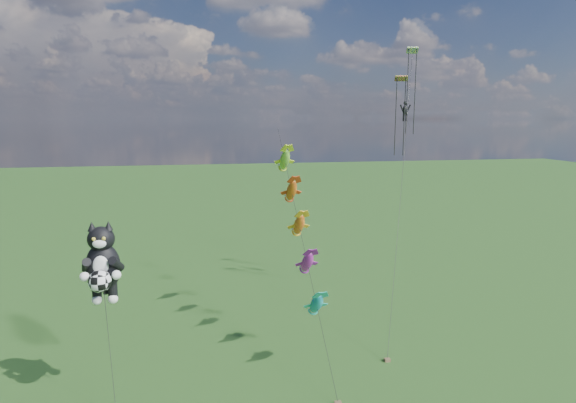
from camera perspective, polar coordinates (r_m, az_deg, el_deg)
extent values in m
plane|color=#10360D|center=(34.03, -19.10, -19.90)|extent=(300.00, 300.00, 0.00)
cylinder|color=black|center=(30.72, -20.34, -16.39)|extent=(0.76, 2.67, 6.33)
ellipsoid|color=black|center=(30.60, -21.05, -7.26)|extent=(2.34, 2.07, 2.91)
ellipsoid|color=black|center=(30.07, -21.28, -4.15)|extent=(1.84, 1.73, 1.48)
cone|color=black|center=(29.99, -22.23, -2.73)|extent=(0.62, 0.62, 0.55)
cone|color=black|center=(29.82, -20.51, -2.69)|extent=(0.62, 0.62, 0.55)
ellipsoid|color=white|center=(29.54, -21.47, -4.68)|extent=(0.83, 0.56, 0.53)
ellipsoid|color=white|center=(29.88, -21.31, -7.13)|extent=(0.97, 0.56, 1.20)
sphere|color=gold|center=(29.46, -22.05, -4.15)|extent=(0.22, 0.22, 0.22)
sphere|color=gold|center=(29.36, -21.00, -4.13)|extent=(0.22, 0.22, 0.22)
sphere|color=white|center=(29.94, -22.98, -8.21)|extent=(0.55, 0.55, 0.55)
sphere|color=white|center=(29.62, -19.68, -8.19)|extent=(0.55, 0.55, 0.55)
sphere|color=white|center=(31.16, -21.71, -10.79)|extent=(0.58, 0.58, 0.58)
sphere|color=white|center=(31.00, -20.03, -10.79)|extent=(0.58, 0.58, 0.58)
sphere|color=white|center=(29.58, -21.41, -8.79)|extent=(1.29, 1.29, 1.29)
cube|color=brown|center=(30.66, 5.96, -22.70)|extent=(0.40, 0.30, 0.22)
cylinder|color=black|center=(34.48, 1.72, -4.62)|extent=(0.85, 15.81, 15.68)
ellipsoid|color=#1980BF|center=(32.38, 3.38, -12.02)|extent=(0.87, 2.18, 2.13)
ellipsoid|color=#D833B3|center=(33.65, 2.29, -7.20)|extent=(0.87, 2.18, 2.13)
ellipsoid|color=red|center=(35.16, 1.31, -2.76)|extent=(0.87, 2.18, 2.13)
ellipsoid|color=orange|center=(36.86, 0.42, 1.29)|extent=(0.87, 2.18, 2.13)
ellipsoid|color=green|center=(38.74, -0.39, 4.97)|extent=(0.87, 2.18, 2.13)
cube|color=brown|center=(35.63, 11.68, -17.92)|extent=(0.40, 0.30, 0.22)
cylinder|color=black|center=(40.47, 13.32, 2.04)|extent=(7.97, 15.15, 22.29)
cube|color=#1E8E0C|center=(45.76, 13.27, 14.02)|extent=(1.19, 1.03, 0.51)
cylinder|color=black|center=(45.46, 12.63, 9.60)|extent=(0.08, 0.08, 7.10)
cylinder|color=black|center=(45.78, 13.55, 9.56)|extent=(0.08, 0.08, 7.10)
cube|color=blue|center=(49.07, 14.53, 16.97)|extent=(1.19, 1.06, 0.62)
cylinder|color=black|center=(48.55, 13.92, 12.27)|extent=(0.08, 0.08, 8.09)
cylinder|color=black|center=(48.86, 14.73, 12.22)|extent=(0.08, 0.08, 8.09)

